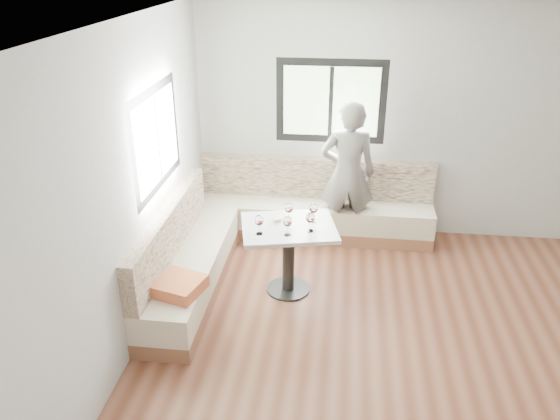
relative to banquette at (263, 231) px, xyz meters
name	(u,v)px	position (x,y,z in m)	size (l,w,h in m)	color
room	(423,212)	(1.51, -1.54, 1.08)	(5.01, 5.01, 2.81)	brown
banquette	(263,231)	(0.00, 0.00, 0.00)	(2.90, 2.80, 0.95)	brown
table	(289,242)	(0.36, -0.66, 0.24)	(1.07, 0.91, 0.76)	black
person	(347,174)	(0.93, 0.51, 0.55)	(0.65, 0.42, 1.77)	slate
olive_ramekin	(276,219)	(0.23, -0.57, 0.45)	(0.10, 0.10, 0.04)	white
wine_glass_a	(259,221)	(0.09, -0.86, 0.57)	(0.09, 0.09, 0.20)	white
wine_glass_b	(288,222)	(0.37, -0.85, 0.57)	(0.09, 0.09, 0.20)	white
wine_glass_c	(310,218)	(0.58, -0.74, 0.57)	(0.09, 0.09, 0.20)	white
wine_glass_d	(289,209)	(0.35, -0.55, 0.57)	(0.09, 0.09, 0.20)	white
wine_glass_e	(314,209)	(0.60, -0.53, 0.57)	(0.09, 0.09, 0.20)	white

